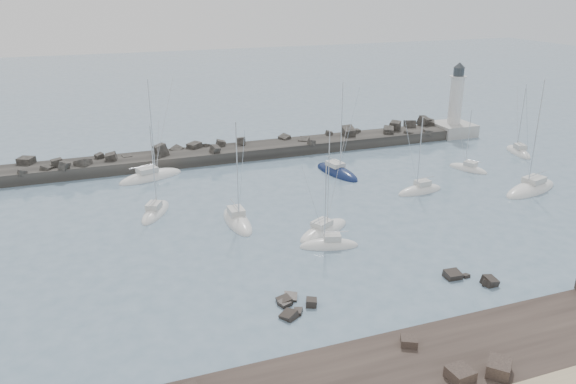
{
  "coord_description": "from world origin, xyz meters",
  "views": [
    {
      "loc": [
        -19.93,
        -50.52,
        27.85
      ],
      "look_at": [
        3.21,
        12.0,
        2.89
      ],
      "focal_mm": 35.0,
      "sensor_mm": 36.0,
      "label": 1
    }
  ],
  "objects_px": {
    "sailboat_12": "(518,153)",
    "sailboat_5": "(329,246)",
    "sailboat_9": "(420,191)",
    "sailboat_6": "(237,222)",
    "lighthouse": "(454,119)",
    "sailboat_3": "(156,213)",
    "sailboat_7": "(324,231)",
    "sailboat_10": "(468,169)",
    "sailboat_8": "(337,173)",
    "sailboat_4": "(151,177)",
    "sailboat_11": "(531,190)"
  },
  "relations": [
    {
      "from": "sailboat_9",
      "to": "sailboat_6",
      "type": "bearing_deg",
      "value": -176.85
    },
    {
      "from": "sailboat_9",
      "to": "sailboat_10",
      "type": "height_order",
      "value": "sailboat_9"
    },
    {
      "from": "sailboat_4",
      "to": "sailboat_6",
      "type": "xyz_separation_m",
      "value": [
        7.82,
        -20.77,
        0.01
      ]
    },
    {
      "from": "sailboat_12",
      "to": "sailboat_11",
      "type": "bearing_deg",
      "value": -126.46
    },
    {
      "from": "sailboat_6",
      "to": "sailboat_8",
      "type": "distance_m",
      "value": 23.6
    },
    {
      "from": "sailboat_10",
      "to": "sailboat_12",
      "type": "bearing_deg",
      "value": 18.22
    },
    {
      "from": "sailboat_3",
      "to": "sailboat_9",
      "type": "bearing_deg",
      "value": -7.79
    },
    {
      "from": "sailboat_5",
      "to": "sailboat_6",
      "type": "height_order",
      "value": "sailboat_6"
    },
    {
      "from": "sailboat_6",
      "to": "sailboat_12",
      "type": "xyz_separation_m",
      "value": [
        53.74,
        12.02,
        0.0
      ]
    },
    {
      "from": "sailboat_8",
      "to": "sailboat_10",
      "type": "bearing_deg",
      "value": -15.72
    },
    {
      "from": "sailboat_7",
      "to": "sailboat_12",
      "type": "xyz_separation_m",
      "value": [
        44.86,
        18.26,
        0.02
      ]
    },
    {
      "from": "sailboat_9",
      "to": "sailboat_11",
      "type": "xyz_separation_m",
      "value": [
        15.12,
        -5.0,
        -0.0
      ]
    },
    {
      "from": "lighthouse",
      "to": "sailboat_3",
      "type": "relative_size",
      "value": 1.17
    },
    {
      "from": "sailboat_4",
      "to": "sailboat_9",
      "type": "height_order",
      "value": "sailboat_4"
    },
    {
      "from": "sailboat_7",
      "to": "sailboat_9",
      "type": "relative_size",
      "value": 1.12
    },
    {
      "from": "sailboat_9",
      "to": "sailboat_10",
      "type": "bearing_deg",
      "value": 25.13
    },
    {
      "from": "sailboat_6",
      "to": "sailboat_8",
      "type": "relative_size",
      "value": 0.91
    },
    {
      "from": "sailboat_12",
      "to": "sailboat_9",
      "type": "bearing_deg",
      "value": -158.4
    },
    {
      "from": "sailboat_4",
      "to": "sailboat_8",
      "type": "distance_m",
      "value": 28.49
    },
    {
      "from": "sailboat_8",
      "to": "sailboat_4",
      "type": "bearing_deg",
      "value": 164.43
    },
    {
      "from": "sailboat_5",
      "to": "sailboat_10",
      "type": "distance_m",
      "value": 36.42
    },
    {
      "from": "sailboat_8",
      "to": "lighthouse",
      "type": "bearing_deg",
      "value": 23.69
    },
    {
      "from": "sailboat_8",
      "to": "sailboat_11",
      "type": "height_order",
      "value": "sailboat_11"
    },
    {
      "from": "sailboat_7",
      "to": "sailboat_10",
      "type": "bearing_deg",
      "value": 23.85
    },
    {
      "from": "sailboat_6",
      "to": "sailboat_9",
      "type": "relative_size",
      "value": 1.18
    },
    {
      "from": "sailboat_9",
      "to": "sailboat_5",
      "type": "bearing_deg",
      "value": -149.02
    },
    {
      "from": "sailboat_5",
      "to": "sailboat_7",
      "type": "relative_size",
      "value": 0.81
    },
    {
      "from": "sailboat_5",
      "to": "sailboat_9",
      "type": "relative_size",
      "value": 0.91
    },
    {
      "from": "sailboat_3",
      "to": "sailboat_12",
      "type": "bearing_deg",
      "value": 5.07
    },
    {
      "from": "lighthouse",
      "to": "sailboat_7",
      "type": "relative_size",
      "value": 1.1
    },
    {
      "from": "sailboat_6",
      "to": "sailboat_12",
      "type": "relative_size",
      "value": 1.14
    },
    {
      "from": "sailboat_3",
      "to": "sailboat_5",
      "type": "bearing_deg",
      "value": -44.25
    },
    {
      "from": "sailboat_6",
      "to": "sailboat_12",
      "type": "height_order",
      "value": "sailboat_6"
    },
    {
      "from": "sailboat_7",
      "to": "sailboat_11",
      "type": "bearing_deg",
      "value": 4.68
    },
    {
      "from": "sailboat_10",
      "to": "sailboat_11",
      "type": "relative_size",
      "value": 0.61
    },
    {
      "from": "sailboat_3",
      "to": "sailboat_12",
      "type": "relative_size",
      "value": 1.01
    },
    {
      "from": "sailboat_5",
      "to": "sailboat_6",
      "type": "xyz_separation_m",
      "value": [
        -7.88,
        10.08,
        0.01
      ]
    },
    {
      "from": "lighthouse",
      "to": "sailboat_3",
      "type": "bearing_deg",
      "value": -161.24
    },
    {
      "from": "sailboat_5",
      "to": "sailboat_10",
      "type": "relative_size",
      "value": 1.03
    },
    {
      "from": "sailboat_3",
      "to": "sailboat_10",
      "type": "xyz_separation_m",
      "value": [
        48.9,
        0.98,
        -0.01
      ]
    },
    {
      "from": "sailboat_3",
      "to": "sailboat_6",
      "type": "xyz_separation_m",
      "value": [
        9.08,
        -6.45,
        0.01
      ]
    },
    {
      "from": "sailboat_6",
      "to": "sailboat_10",
      "type": "distance_m",
      "value": 40.51
    },
    {
      "from": "sailboat_3",
      "to": "sailboat_8",
      "type": "relative_size",
      "value": 0.81
    },
    {
      "from": "sailboat_4",
      "to": "sailboat_5",
      "type": "distance_m",
      "value": 34.61
    },
    {
      "from": "sailboat_3",
      "to": "sailboat_10",
      "type": "distance_m",
      "value": 48.91
    },
    {
      "from": "sailboat_12",
      "to": "sailboat_6",
      "type": "bearing_deg",
      "value": -167.39
    },
    {
      "from": "sailboat_5",
      "to": "sailboat_12",
      "type": "relative_size",
      "value": 0.88
    },
    {
      "from": "sailboat_5",
      "to": "lighthouse",
      "type": "bearing_deg",
      "value": 40.68
    },
    {
      "from": "sailboat_6",
      "to": "sailboat_11",
      "type": "height_order",
      "value": "sailboat_11"
    },
    {
      "from": "sailboat_12",
      "to": "sailboat_5",
      "type": "bearing_deg",
      "value": -154.28
    }
  ]
}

